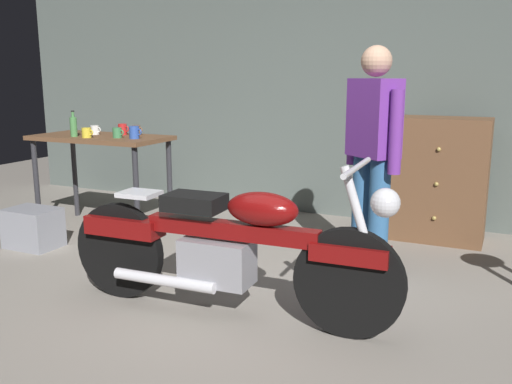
{
  "coord_description": "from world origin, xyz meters",
  "views": [
    {
      "loc": [
        1.66,
        -2.8,
        1.47
      ],
      "look_at": [
        0.04,
        0.7,
        0.65
      ],
      "focal_mm": 39.02,
      "sensor_mm": 36.0,
      "label": 1
    }
  ],
  "objects_px": {
    "mug_brown_stoneware": "(136,130)",
    "mug_blue_enamel": "(134,132)",
    "storage_bin": "(33,228)",
    "bottle": "(74,126)",
    "wooden_dresser": "(440,180)",
    "mug_green_speckled": "(117,133)",
    "mug_red_diner": "(123,129)",
    "person_standing": "(373,150)",
    "mug_yellow_tall": "(87,133)",
    "mug_white_ceramic": "(95,130)",
    "motorcycle": "(227,246)"
  },
  "relations": [
    {
      "from": "mug_brown_stoneware",
      "to": "mug_white_ceramic",
      "type": "distance_m",
      "value": 0.4
    },
    {
      "from": "wooden_dresser",
      "to": "bottle",
      "type": "distance_m",
      "value": 3.37
    },
    {
      "from": "storage_bin",
      "to": "mug_green_speckled",
      "type": "bearing_deg",
      "value": 58.48
    },
    {
      "from": "mug_brown_stoneware",
      "to": "mug_white_ceramic",
      "type": "bearing_deg",
      "value": -157.87
    },
    {
      "from": "motorcycle",
      "to": "bottle",
      "type": "bearing_deg",
      "value": 150.7
    },
    {
      "from": "person_standing",
      "to": "mug_brown_stoneware",
      "type": "bearing_deg",
      "value": 30.05
    },
    {
      "from": "mug_green_speckled",
      "to": "mug_white_ceramic",
      "type": "relative_size",
      "value": 1.01
    },
    {
      "from": "person_standing",
      "to": "wooden_dresser",
      "type": "relative_size",
      "value": 1.52
    },
    {
      "from": "storage_bin",
      "to": "bottle",
      "type": "height_order",
      "value": "bottle"
    },
    {
      "from": "mug_brown_stoneware",
      "to": "mug_blue_enamel",
      "type": "relative_size",
      "value": 0.9
    },
    {
      "from": "mug_brown_stoneware",
      "to": "mug_blue_enamel",
      "type": "xyz_separation_m",
      "value": [
        0.18,
        -0.28,
        0.01
      ]
    },
    {
      "from": "mug_brown_stoneware",
      "to": "mug_yellow_tall",
      "type": "distance_m",
      "value": 0.47
    },
    {
      "from": "mug_green_speckled",
      "to": "mug_yellow_tall",
      "type": "distance_m",
      "value": 0.28
    },
    {
      "from": "person_standing",
      "to": "storage_bin",
      "type": "bearing_deg",
      "value": 50.96
    },
    {
      "from": "wooden_dresser",
      "to": "mug_white_ceramic",
      "type": "distance_m",
      "value": 3.25
    },
    {
      "from": "motorcycle",
      "to": "person_standing",
      "type": "relative_size",
      "value": 1.31
    },
    {
      "from": "mug_red_diner",
      "to": "mug_blue_enamel",
      "type": "height_order",
      "value": "mug_blue_enamel"
    },
    {
      "from": "mug_green_speckled",
      "to": "mug_white_ceramic",
      "type": "xyz_separation_m",
      "value": [
        -0.38,
        0.14,
        -0.0
      ]
    },
    {
      "from": "mug_brown_stoneware",
      "to": "bottle",
      "type": "distance_m",
      "value": 0.57
    },
    {
      "from": "person_standing",
      "to": "mug_blue_enamel",
      "type": "height_order",
      "value": "person_standing"
    },
    {
      "from": "mug_red_diner",
      "to": "mug_blue_enamel",
      "type": "xyz_separation_m",
      "value": [
        0.3,
        -0.22,
        0.0
      ]
    },
    {
      "from": "mug_red_diner",
      "to": "mug_yellow_tall",
      "type": "relative_size",
      "value": 0.98
    },
    {
      "from": "storage_bin",
      "to": "bottle",
      "type": "distance_m",
      "value": 1.01
    },
    {
      "from": "mug_blue_enamel",
      "to": "mug_white_ceramic",
      "type": "relative_size",
      "value": 1.12
    },
    {
      "from": "mug_blue_enamel",
      "to": "mug_white_ceramic",
      "type": "bearing_deg",
      "value": 167.52
    },
    {
      "from": "mug_red_diner",
      "to": "mug_white_ceramic",
      "type": "relative_size",
      "value": 1.03
    },
    {
      "from": "person_standing",
      "to": "mug_blue_enamel",
      "type": "bearing_deg",
      "value": 36.54
    },
    {
      "from": "mug_green_speckled",
      "to": "mug_white_ceramic",
      "type": "distance_m",
      "value": 0.4
    },
    {
      "from": "mug_yellow_tall",
      "to": "mug_green_speckled",
      "type": "bearing_deg",
      "value": 22.03
    },
    {
      "from": "wooden_dresser",
      "to": "mug_red_diner",
      "type": "distance_m",
      "value": 2.98
    },
    {
      "from": "motorcycle",
      "to": "wooden_dresser",
      "type": "xyz_separation_m",
      "value": [
        0.96,
        2.24,
        0.1
      ]
    },
    {
      "from": "motorcycle",
      "to": "mug_brown_stoneware",
      "type": "relative_size",
      "value": 19.3
    },
    {
      "from": "mug_brown_stoneware",
      "to": "mug_green_speckled",
      "type": "bearing_deg",
      "value": -89.3
    },
    {
      "from": "storage_bin",
      "to": "bottle",
      "type": "xyz_separation_m",
      "value": [
        -0.01,
        0.58,
        0.83
      ]
    },
    {
      "from": "wooden_dresser",
      "to": "bottle",
      "type": "bearing_deg",
      "value": -160.24
    },
    {
      "from": "storage_bin",
      "to": "mug_brown_stoneware",
      "type": "xyz_separation_m",
      "value": [
        0.41,
        0.96,
        0.78
      ]
    },
    {
      "from": "mug_white_ceramic",
      "to": "bottle",
      "type": "xyz_separation_m",
      "value": [
        -0.05,
        -0.23,
        0.05
      ]
    },
    {
      "from": "mug_red_diner",
      "to": "mug_brown_stoneware",
      "type": "height_order",
      "value": "mug_red_diner"
    },
    {
      "from": "motorcycle",
      "to": "mug_yellow_tall",
      "type": "height_order",
      "value": "motorcycle"
    },
    {
      "from": "person_standing",
      "to": "bottle",
      "type": "distance_m",
      "value": 2.79
    },
    {
      "from": "mug_green_speckled",
      "to": "mug_brown_stoneware",
      "type": "height_order",
      "value": "mug_green_speckled"
    },
    {
      "from": "storage_bin",
      "to": "mug_white_ceramic",
      "type": "relative_size",
      "value": 3.89
    },
    {
      "from": "mug_blue_enamel",
      "to": "storage_bin",
      "type": "bearing_deg",
      "value": -130.8
    },
    {
      "from": "person_standing",
      "to": "mug_green_speckled",
      "type": "distance_m",
      "value": 2.36
    },
    {
      "from": "mug_green_speckled",
      "to": "mug_red_diner",
      "type": "bearing_deg",
      "value": 117.68
    },
    {
      "from": "bottle",
      "to": "mug_blue_enamel",
      "type": "bearing_deg",
      "value": 9.8
    },
    {
      "from": "mug_brown_stoneware",
      "to": "mug_yellow_tall",
      "type": "height_order",
      "value": "same"
    },
    {
      "from": "storage_bin",
      "to": "mug_yellow_tall",
      "type": "relative_size",
      "value": 3.72
    },
    {
      "from": "mug_green_speckled",
      "to": "mug_red_diner",
      "type": "xyz_separation_m",
      "value": [
        -0.12,
        0.23,
        0.01
      ]
    },
    {
      "from": "storage_bin",
      "to": "mug_white_ceramic",
      "type": "bearing_deg",
      "value": 87.36
    }
  ]
}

